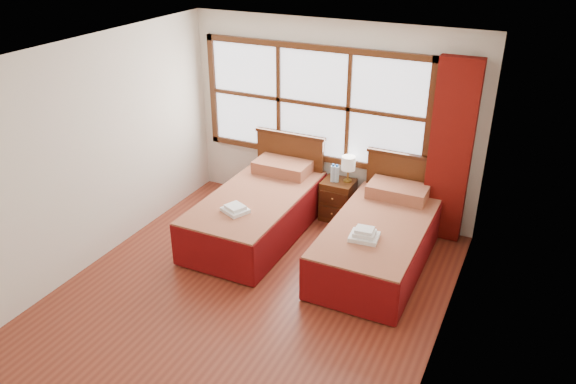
% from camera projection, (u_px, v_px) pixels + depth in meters
% --- Properties ---
extents(floor, '(4.50, 4.50, 0.00)m').
position_uv_depth(floor, '(252.00, 292.00, 6.18)').
color(floor, maroon).
rests_on(floor, ground).
extents(ceiling, '(4.50, 4.50, 0.00)m').
position_uv_depth(ceiling, '(243.00, 56.00, 5.03)').
color(ceiling, white).
rests_on(ceiling, wall_back).
extents(wall_back, '(4.00, 0.00, 4.00)m').
position_uv_depth(wall_back, '(331.00, 120.00, 7.42)').
color(wall_back, silver).
rests_on(wall_back, floor).
extents(wall_left, '(0.00, 4.50, 4.50)m').
position_uv_depth(wall_left, '(95.00, 153.00, 6.38)').
color(wall_left, silver).
rests_on(wall_left, floor).
extents(wall_right, '(0.00, 4.50, 4.50)m').
position_uv_depth(wall_right, '(451.00, 230.00, 4.83)').
color(wall_right, silver).
rests_on(wall_right, floor).
extents(window, '(3.16, 0.06, 1.56)m').
position_uv_depth(window, '(313.00, 104.00, 7.40)').
color(window, white).
rests_on(window, wall_back).
extents(curtain, '(0.50, 0.16, 2.30)m').
position_uv_depth(curtain, '(450.00, 152.00, 6.75)').
color(curtain, '#690F0A').
rests_on(curtain, wall_back).
extents(bed_left, '(1.10, 2.12, 1.07)m').
position_uv_depth(bed_left, '(259.00, 210.00, 7.22)').
color(bed_left, '#3C1C0C').
rests_on(bed_left, floor).
extents(bed_right, '(1.07, 2.09, 1.04)m').
position_uv_depth(bed_right, '(380.00, 239.00, 6.59)').
color(bed_right, '#3C1C0C').
rests_on(bed_right, floor).
extents(nightstand, '(0.42, 0.41, 0.56)m').
position_uv_depth(nightstand, '(338.00, 200.00, 7.58)').
color(nightstand, '#4B2510').
rests_on(nightstand, floor).
extents(towels_left, '(0.36, 0.34, 0.08)m').
position_uv_depth(towels_left, '(235.00, 209.00, 6.64)').
color(towels_left, white).
rests_on(towels_left, bed_left).
extents(towels_right, '(0.33, 0.30, 0.13)m').
position_uv_depth(towels_right, '(364.00, 235.00, 6.11)').
color(towels_right, white).
rests_on(towels_right, bed_right).
extents(lamp, '(0.18, 0.18, 0.36)m').
position_uv_depth(lamp, '(348.00, 164.00, 7.34)').
color(lamp, '#B9923B').
rests_on(lamp, nightstand).
extents(bottle_near, '(0.07, 0.07, 0.25)m').
position_uv_depth(bottle_near, '(333.00, 173.00, 7.41)').
color(bottle_near, '#A7C8D7').
rests_on(bottle_near, nightstand).
extents(bottle_far, '(0.06, 0.06, 0.25)m').
position_uv_depth(bottle_far, '(337.00, 174.00, 7.40)').
color(bottle_far, '#A7C8D7').
rests_on(bottle_far, nightstand).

